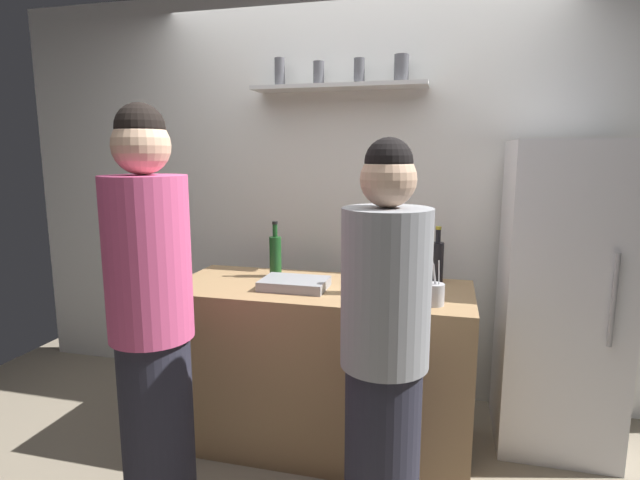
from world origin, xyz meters
The scene contains 10 objects.
back_wall_assembly centered at (0.00, 1.25, 1.30)m, with size 4.80×0.32×2.60m.
refrigerator centered at (1.19, 0.85, 0.82)m, with size 0.59×0.62×1.65m.
counter centered at (-0.05, 0.51, 0.44)m, with size 1.58×0.67×0.88m, color #9E7A51.
baking_pan centered at (-0.17, 0.45, 0.91)m, with size 0.34×0.24×0.05m, color gray.
utensil_holder centered at (0.54, 0.33, 0.94)m, with size 0.09×0.09×0.22m.
wine_bottle_dark_glass centered at (0.54, 0.74, 1.00)m, with size 0.07×0.07×0.31m.
wine_bottle_green_glass centered at (-0.36, 0.67, 1.01)m, with size 0.07×0.07×0.32m.
water_bottle_plastic centered at (0.18, 0.44, 1.00)m, with size 0.08×0.08×0.26m.
person_grey_hoodie centered at (0.37, -0.14, 0.81)m, with size 0.34×0.34×1.64m.
person_pink_top centered at (-0.57, -0.25, 0.89)m, with size 0.34×0.34×1.77m.
Camera 1 is at (0.59, -1.97, 1.58)m, focal length 28.08 mm.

